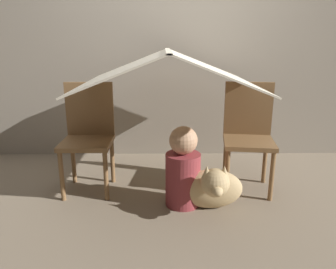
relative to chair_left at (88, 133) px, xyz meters
The scene contains 7 objects.
ground_plane 0.82m from the chair_left, 13.67° to the right, with size 8.80×8.80×0.00m, color gray.
wall_back 1.33m from the chair_left, 52.99° to the left, with size 7.00×0.05×2.50m.
chair_left is the anchor object (origin of this frame).
chair_right 1.31m from the chair_left, ahead, with size 0.45×0.45×0.88m.
sheet_canopy 0.84m from the chair_left, ahead, with size 1.31×1.28×0.26m.
person_front 0.85m from the chair_left, 22.73° to the right, with size 0.26×0.26×0.61m.
dog 1.09m from the chair_left, 23.67° to the right, with size 0.47×0.40×0.40m.
Camera 1 is at (-0.03, -2.42, 1.21)m, focal length 35.00 mm.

